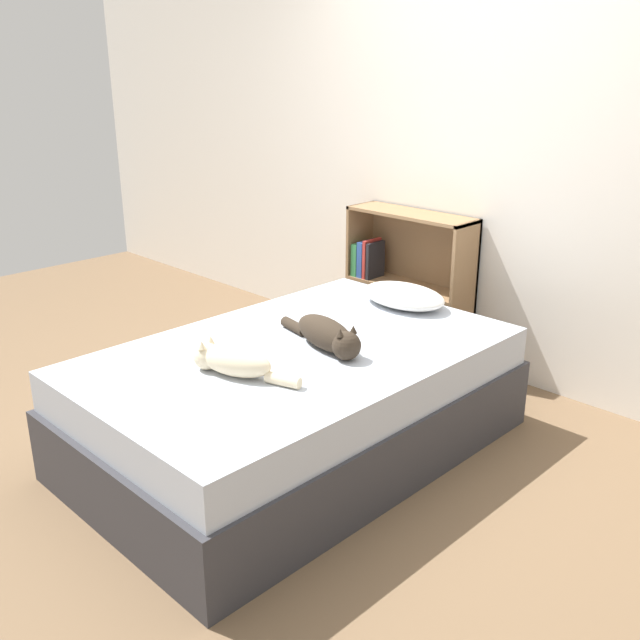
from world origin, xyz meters
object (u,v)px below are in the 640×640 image
Objects in this scene: bed at (297,401)px; pillow at (403,296)px; cat_light at (231,361)px; bookshelf at (408,281)px; cat_dark at (328,335)px.

pillow is (-0.04, 0.83, 0.32)m from bed.
cat_light is 1.80m from bookshelf.
cat_dark is at bearing -67.48° from bookshelf.
cat_dark is (0.15, -0.74, 0.01)m from pillow.
cat_dark is at bearing -78.52° from pillow.
cat_light is at bearing -76.28° from bookshelf.
pillow is 0.65m from bookshelf.
cat_light is (0.02, -0.39, 0.33)m from bed.
bed is 3.53× the size of cat_dark.
bed is at bearing -105.70° from cat_light.
cat_dark is at bearing -119.27° from cat_light.
pillow is at bearing -105.51° from cat_light.
bed is 4.12× the size of cat_light.
bed is 0.89m from pillow.
pillow is 1.00× the size of cat_light.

